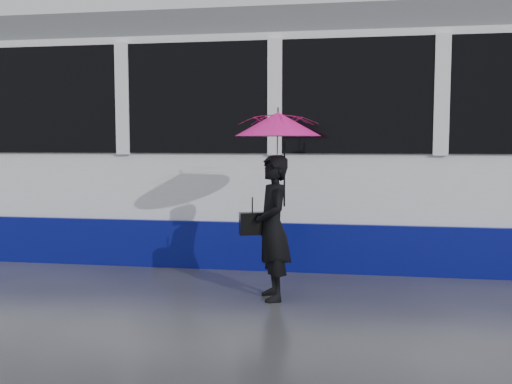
# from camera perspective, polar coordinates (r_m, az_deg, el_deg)

# --- Properties ---
(ground) EXTENTS (90.00, 90.00, 0.00)m
(ground) POSITION_cam_1_polar(r_m,az_deg,el_deg) (6.51, -12.55, -9.70)
(ground) COLOR #27272B
(ground) RESTS_ON ground
(rails) EXTENTS (34.00, 1.51, 0.02)m
(rails) POSITION_cam_1_polar(r_m,az_deg,el_deg) (8.82, -6.46, -5.67)
(rails) COLOR #3F3D38
(rails) RESTS_ON ground
(tram) EXTENTS (26.00, 2.56, 3.35)m
(tram) POSITION_cam_1_polar(r_m,az_deg,el_deg) (9.44, -18.71, 4.73)
(tram) COLOR white
(tram) RESTS_ON ground
(woman) EXTENTS (0.53, 0.64, 1.51)m
(woman) POSITION_cam_1_polar(r_m,az_deg,el_deg) (5.93, 1.70, -3.58)
(woman) COLOR black
(woman) RESTS_ON ground
(umbrella) EXTENTS (1.14, 1.14, 1.02)m
(umbrella) POSITION_cam_1_polar(r_m,az_deg,el_deg) (5.86, 2.21, 5.13)
(umbrella) COLOR #FE156A
(umbrella) RESTS_ON ground
(handbag) EXTENTS (0.29, 0.20, 0.41)m
(handbag) POSITION_cam_1_polar(r_m,az_deg,el_deg) (5.98, -0.37, -3.16)
(handbag) COLOR black
(handbag) RESTS_ON ground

